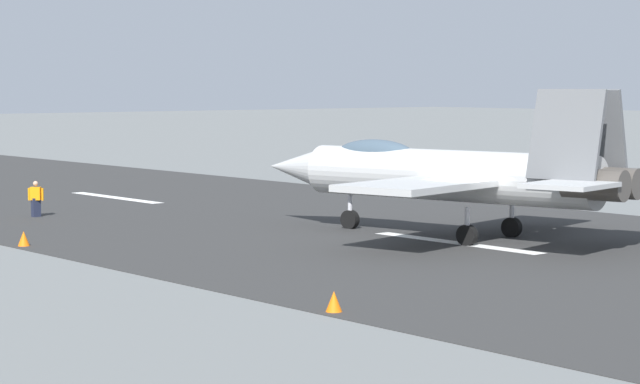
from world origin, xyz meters
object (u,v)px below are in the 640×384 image
(crew_person, at_px, (36,199))
(marker_cone_near, at_px, (334,302))
(fighter_jet, at_px, (449,174))
(marker_cone_mid, at_px, (24,239))

(crew_person, bearing_deg, marker_cone_near, 169.00)
(fighter_jet, distance_m, crew_person, 18.86)
(fighter_jet, xyz_separation_m, crew_person, (16.77, 8.48, -1.65))
(crew_person, height_order, marker_cone_near, crew_person)
(fighter_jet, relative_size, marker_cone_mid, 30.83)
(crew_person, relative_size, marker_cone_mid, 2.89)
(marker_cone_near, bearing_deg, crew_person, -11.00)
(marker_cone_near, distance_m, marker_cone_mid, 17.07)
(marker_cone_near, bearing_deg, marker_cone_mid, 0.00)
(fighter_jet, distance_m, marker_cone_near, 16.41)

